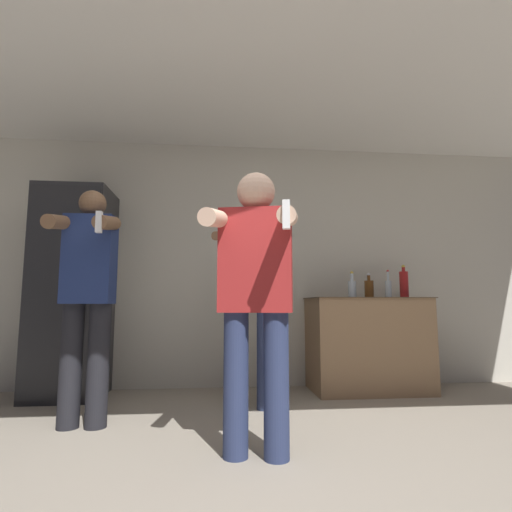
% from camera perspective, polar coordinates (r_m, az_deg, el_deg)
% --- Properties ---
extents(wall_back, '(7.00, 0.06, 2.55)m').
position_cam_1_polar(wall_back, '(4.24, -3.18, -1.00)').
color(wall_back, beige).
rests_on(wall_back, ground_plane).
extents(ceiling_slab, '(7.00, 3.17, 0.05)m').
position_cam_1_polar(ceiling_slab, '(3.35, -1.91, 24.33)').
color(ceiling_slab, silver).
rests_on(ceiling_slab, wall_back).
extents(refrigerator, '(0.63, 0.64, 1.92)m').
position_cam_1_polar(refrigerator, '(4.10, -24.72, -4.56)').
color(refrigerator, '#262628').
rests_on(refrigerator, ground_plane).
extents(counter, '(1.14, 0.66, 0.91)m').
position_cam_1_polar(counter, '(4.16, 15.62, -11.98)').
color(counter, '#997551').
rests_on(counter, ground_plane).
extents(bottle_tall_gin, '(0.09, 0.09, 0.24)m').
position_cam_1_polar(bottle_tall_gin, '(4.07, 15.85, -4.44)').
color(bottle_tall_gin, '#563314').
rests_on(bottle_tall_gin, counter).
extents(bottle_green_wine, '(0.08, 0.08, 0.32)m').
position_cam_1_polar(bottle_green_wine, '(4.22, 20.39, -3.73)').
color(bottle_green_wine, maroon).
rests_on(bottle_green_wine, counter).
extents(bottle_clear_vodka, '(0.06, 0.06, 0.27)m').
position_cam_1_polar(bottle_clear_vodka, '(4.15, 18.38, -4.32)').
color(bottle_clear_vodka, silver).
rests_on(bottle_clear_vodka, counter).
extents(bottle_brown_liquor, '(0.08, 0.08, 0.26)m').
position_cam_1_polar(bottle_brown_liquor, '(4.01, 13.57, -4.45)').
color(bottle_brown_liquor, silver).
rests_on(bottle_brown_liquor, counter).
extents(person_woman_foreground, '(0.57, 0.59, 1.61)m').
position_cam_1_polar(person_woman_foreground, '(2.28, -0.04, -4.57)').
color(person_woman_foreground, navy).
rests_on(person_woman_foreground, ground_plane).
extents(person_man_side, '(0.43, 0.46, 1.66)m').
position_cam_1_polar(person_man_side, '(3.07, -22.92, -5.02)').
color(person_man_side, black).
rests_on(person_man_side, ground_plane).
extents(person_spectator_back, '(0.57, 0.58, 1.69)m').
position_cam_1_polar(person_spectator_back, '(3.36, -0.64, -4.35)').
color(person_spectator_back, navy).
rests_on(person_spectator_back, ground_plane).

